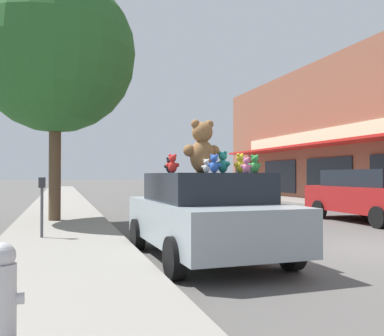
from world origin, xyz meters
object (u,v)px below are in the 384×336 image
teddy_bear_orange (199,165)px  parking_meter (42,199)px  plush_art_car (205,214)px  teddy_bear_yellow (240,163)px  teddy_bear_pink (246,165)px  parked_car_far_center (371,194)px  fire_hydrant (2,293)px  teddy_bear_black (170,165)px  teddy_bear_green (255,164)px  teddy_bear_teal (223,162)px  teddy_bear_white (206,166)px  teddy_bear_giant (202,147)px  teddy_bear_red (172,164)px  street_tree (55,53)px  teddy_bear_blue (214,164)px

teddy_bear_orange → parking_meter: 3.43m
plush_art_car → teddy_bear_yellow: 1.09m
teddy_bear_pink → teddy_bear_yellow: bearing=-77.5°
plush_art_car → parking_meter: bearing=138.0°
parked_car_far_center → fire_hydrant: size_ratio=5.82×
plush_art_car → parking_meter: plush_art_car is taller
teddy_bear_black → teddy_bear_orange: 1.31m
parking_meter → teddy_bear_yellow: bearing=-39.5°
teddy_bear_green → teddy_bear_teal: (-0.37, 0.53, 0.04)m
teddy_bear_yellow → teddy_bear_white: bearing=-21.7°
teddy_bear_yellow → teddy_bear_giant: bearing=-44.1°
teddy_bear_giant → teddy_bear_red: teddy_bear_giant is taller
street_tree → fire_hydrant: (-0.27, -9.46, -4.50)m
teddy_bear_white → teddy_bear_blue: teddy_bear_blue is taller
teddy_bear_green → teddy_bear_teal: size_ratio=0.80×
teddy_bear_red → street_tree: street_tree is taller
teddy_bear_white → street_tree: bearing=-49.5°
teddy_bear_yellow → teddy_bear_orange: 1.32m
teddy_bear_black → fire_hydrant: 4.24m
teddy_bear_blue → teddy_bear_orange: (0.25, 1.58, 0.02)m
teddy_bear_teal → parking_meter: teddy_bear_teal is taller
teddy_bear_pink → teddy_bear_green: teddy_bear_green is taller
teddy_bear_blue → teddy_bear_orange: size_ratio=0.89×
parked_car_far_center → parking_meter: 9.93m
teddy_bear_black → parking_meter: teddy_bear_black is taller
teddy_bear_pink → teddy_bear_black: (-1.11, 0.70, 0.01)m
teddy_bear_giant → teddy_bear_orange: size_ratio=2.74×
teddy_bear_blue → parking_meter: bearing=-17.7°
plush_art_car → fire_hydrant: size_ratio=5.30×
fire_hydrant → parking_meter: (0.06, 5.93, 0.41)m
plush_art_car → teddy_bear_white: 0.91m
plush_art_car → teddy_bear_yellow: bearing=-37.4°
teddy_bear_yellow → teddy_bear_black: size_ratio=1.27×
teddy_bear_blue → teddy_bear_teal: (0.36, 0.54, 0.04)m
fire_hydrant → teddy_bear_pink: bearing=39.5°
teddy_bear_green → teddy_bear_yellow: size_ratio=0.90×
teddy_bear_giant → street_tree: (-2.53, 6.02, 3.09)m
teddy_bear_orange → street_tree: (-2.79, 5.02, 3.37)m
street_tree → teddy_bear_black: bearing=-72.1°
plush_art_car → teddy_bear_black: size_ratio=15.50×
teddy_bear_black → parked_car_far_center: size_ratio=0.06×
parked_car_far_center → teddy_bear_blue: bearing=-145.9°
street_tree → parking_meter: street_tree is taller
teddy_bear_giant → teddy_bear_black: size_ratio=3.46×
teddy_bear_giant → teddy_bear_blue: (0.01, -0.58, -0.30)m
teddy_bear_teal → teddy_bear_black: bearing=52.5°
teddy_bear_pink → teddy_bear_black: teddy_bear_black is taller
fire_hydrant → teddy_bear_yellow: bearing=43.0°
teddy_bear_black → teddy_bear_orange: teddy_bear_orange is taller
fire_hydrant → parking_meter: bearing=89.4°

